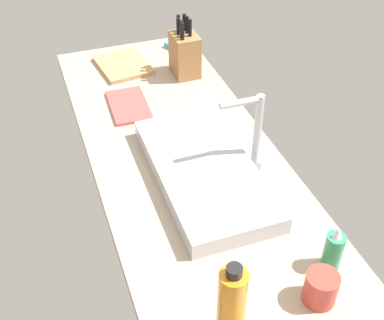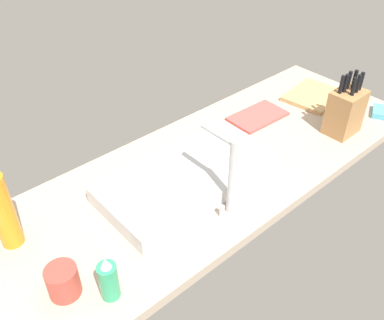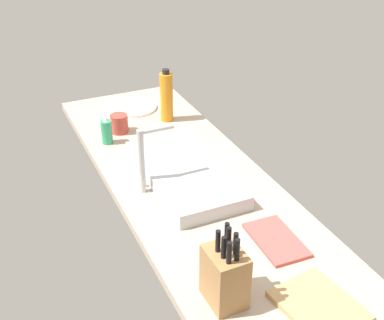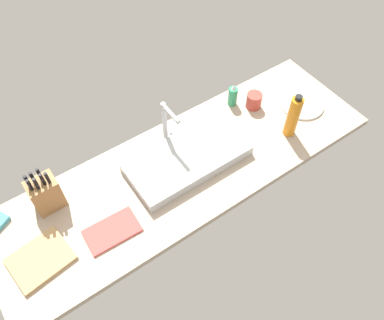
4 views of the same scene
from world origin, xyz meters
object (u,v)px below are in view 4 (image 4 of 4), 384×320
Objects in this scene: faucet at (166,121)px; ceramic_cup at (254,101)px; soap_bottle at (233,96)px; dinner_plate at (302,104)px; sink_basin at (187,158)px; dish_towel at (112,231)px; knife_block at (46,193)px; cutting_board at (41,259)px; water_bottle at (293,116)px.

faucet reaches higher than ceramic_cup.
soap_bottle is 38.23cm from dinner_plate.
soap_bottle reaches higher than dinner_plate.
sink_basin is 51.28cm from ceramic_cup.
faucet is 44.15cm from soap_bottle.
sink_basin is 48.77cm from dish_towel.
dinner_plate is 120.23cm from dish_towel.
knife_block is 137.60cm from dinner_plate.
ceramic_cup is at bearing 11.85° from sink_basin.
cutting_board is at bearing -167.81° from soap_bottle.
knife_block is at bearing -178.21° from soap_bottle.
dish_towel is (-47.17, -12.21, -2.24)cm from sink_basin.
knife_block is 1.02× the size of cutting_board.
water_bottle is (54.02, -30.01, -3.26)cm from faucet.
soap_bottle is at bearing 0.87° from knife_block.
cutting_board is 1.02× the size of dish_towel.
faucet is at bearing 165.18° from dinner_plate.
dish_towel is at bearing -165.48° from sink_basin.
dish_towel is 2.69× the size of ceramic_cup.
water_bottle is at bearing -3.07° from cutting_board.
soap_bottle is 1.59× the size of ceramic_cup.
ceramic_cup is at bearing -45.32° from soap_bottle.
sink_basin is 55.70cm from water_bottle.
sink_basin is 77.50cm from cutting_board.
knife_block is 33.05cm from dish_towel.
water_bottle reaches higher than soap_bottle.
dinner_plate is at bearing -35.98° from soap_bottle.
soap_bottle is 0.53× the size of water_bottle.
water_bottle is at bearing -71.47° from soap_bottle.
faucet is at bearing 16.80° from cutting_board.
knife_block is 113.65cm from ceramic_cup.
sink_basin is 2.43× the size of knife_block.
water_bottle is (116.37, -29.47, 2.98)cm from knife_block.
soap_bottle is (105.39, 3.29, -3.21)cm from knife_block.
faucet is 52.55cm from ceramic_cup.
faucet reaches higher than water_bottle.
dinner_plate is at bearing -8.85° from knife_block.
knife_block is (-63.28, 15.38, 6.24)cm from sink_basin.
sink_basin is 72.87cm from dinner_plate.
knife_block reaches higher than cutting_board.
ceramic_cup is (8.05, -8.14, -1.60)cm from soap_bottle.
sink_basin is at bearing 177.19° from dinner_plate.
dish_towel is (16.11, -27.59, -8.47)cm from knife_block.
sink_basin is 65.42cm from knife_block.
soap_bottle is (119.26, 25.77, 4.96)cm from cutting_board.
cutting_board is 1.74× the size of soap_bottle.
cutting_board reaches higher than dish_towel.
dish_towel is at bearing -148.68° from faucet.
sink_basin is 2.47× the size of cutting_board.
ceramic_cup is (97.33, 22.74, 3.66)cm from dish_towel.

